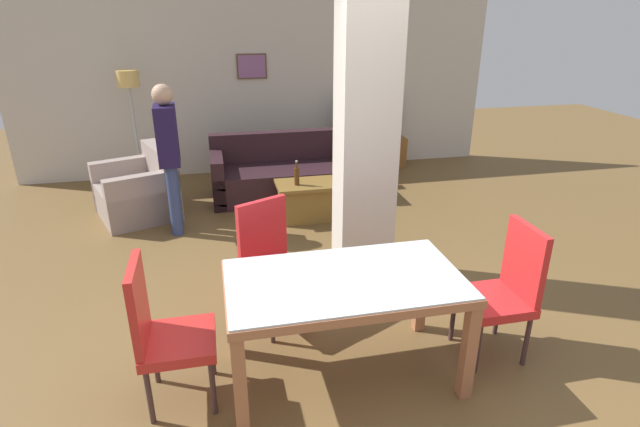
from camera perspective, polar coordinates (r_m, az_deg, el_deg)
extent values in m
plane|color=brown|center=(3.72, 2.61, -17.71)|extent=(18.00, 18.00, 0.00)
cube|color=beige|center=(7.82, -6.89, 14.58)|extent=(7.20, 0.06, 2.70)
cube|color=brown|center=(7.74, -7.81, 16.32)|extent=(0.44, 0.02, 0.36)
cube|color=#8C598C|center=(7.73, -7.80, 16.32)|extent=(0.40, 0.01, 0.32)
cube|color=beige|center=(4.43, 5.25, 8.68)|extent=(0.50, 0.39, 2.70)
cube|color=#A86745|center=(2.97, 4.90, -11.82)|extent=(1.56, 0.06, 0.06)
cube|color=#A86745|center=(3.64, 1.17, -4.82)|extent=(1.56, 0.06, 0.06)
cube|color=#A86745|center=(3.21, -10.38, -9.30)|extent=(0.06, 0.75, 0.06)
cube|color=#A86745|center=(3.55, 14.67, -6.40)|extent=(0.06, 0.75, 0.06)
cube|color=silver|center=(3.28, 2.84, -7.42)|extent=(1.54, 0.85, 0.01)
cube|color=#A86745|center=(3.12, -9.12, -18.92)|extent=(0.08, 0.08, 0.70)
cube|color=#A86745|center=(3.46, 16.61, -14.94)|extent=(0.08, 0.08, 0.70)
cube|color=#A86745|center=(3.74, -9.95, -11.18)|extent=(0.08, 0.08, 0.70)
cube|color=#A86745|center=(4.02, 11.45, -8.64)|extent=(0.08, 0.08, 0.70)
cube|color=red|center=(3.85, 19.13, -9.44)|extent=(0.46, 0.46, 0.07)
cube|color=red|center=(3.82, 22.35, -5.04)|extent=(0.05, 0.44, 0.54)
cylinder|color=#442D2C|center=(3.76, 17.59, -14.45)|extent=(0.04, 0.04, 0.41)
cylinder|color=#442D2C|center=(4.03, 14.96, -11.41)|extent=(0.04, 0.04, 0.41)
cylinder|color=#442D2C|center=(3.95, 22.53, -13.29)|extent=(0.04, 0.04, 0.41)
cylinder|color=#442D2C|center=(4.20, 19.66, -10.50)|extent=(0.04, 0.04, 0.41)
cube|color=red|center=(3.38, -15.84, -13.90)|extent=(0.46, 0.46, 0.07)
cube|color=red|center=(3.24, -20.07, -9.74)|extent=(0.05, 0.44, 0.54)
cylinder|color=#442D2C|center=(3.66, -12.26, -14.97)|extent=(0.04, 0.04, 0.41)
cylinder|color=#442D2C|center=(3.37, -12.13, -18.85)|extent=(0.04, 0.04, 0.41)
cylinder|color=#442D2C|center=(3.69, -18.36, -15.34)|extent=(0.04, 0.04, 0.41)
cylinder|color=#442D2C|center=(3.40, -18.90, -19.21)|extent=(0.04, 0.04, 0.41)
cube|color=red|center=(3.99, -4.84, -7.01)|extent=(0.62, 0.62, 0.07)
cube|color=red|center=(4.01, -6.63, -2.08)|extent=(0.41, 0.24, 0.54)
cylinder|color=#442D2C|center=(4.07, -0.96, -10.17)|extent=(0.04, 0.04, 0.41)
cylinder|color=#442D2C|center=(3.89, -5.48, -12.01)|extent=(0.04, 0.04, 0.41)
cylinder|color=#442D2C|center=(4.34, -4.06, -8.03)|extent=(0.04, 0.04, 0.41)
cylinder|color=#442D2C|center=(4.17, -8.41, -9.62)|extent=(0.04, 0.04, 0.41)
cube|color=black|center=(6.82, -3.93, 3.68)|extent=(1.97, 0.87, 0.42)
cube|color=black|center=(7.03, -4.45, 7.75)|extent=(1.97, 0.18, 0.41)
cube|color=black|center=(6.97, 3.42, 5.06)|extent=(0.16, 0.87, 0.64)
cube|color=black|center=(6.73, -11.59, 3.98)|extent=(0.16, 0.87, 0.64)
cube|color=#A08E86|center=(6.56, -20.18, 1.43)|extent=(1.13, 1.19, 0.40)
cube|color=#A08E86|center=(6.51, -17.82, 5.44)|extent=(0.50, 0.95, 0.43)
cube|color=#A08E86|center=(6.15, -19.41, 1.35)|extent=(0.85, 0.43, 0.64)
cube|color=#A08E86|center=(6.90, -21.13, 3.34)|extent=(0.85, 0.43, 0.64)
cube|color=brown|center=(5.99, -1.51, 3.32)|extent=(0.73, 0.50, 0.04)
cube|color=brown|center=(6.07, -1.49, 1.28)|extent=(0.65, 0.42, 0.42)
cylinder|color=#4C2D14|center=(5.89, -2.67, 4.24)|extent=(0.06, 0.06, 0.21)
cylinder|color=#4C2D14|center=(5.85, -2.70, 5.56)|extent=(0.02, 0.02, 0.07)
cylinder|color=#B7B7BC|center=(5.84, -2.71, 5.98)|extent=(0.03, 0.03, 0.01)
cube|color=brown|center=(8.12, 5.59, 6.93)|extent=(1.15, 0.40, 0.48)
cube|color=black|center=(8.05, 5.66, 8.69)|extent=(0.42, 0.25, 0.03)
cube|color=black|center=(7.99, 5.74, 10.81)|extent=(1.01, 0.17, 0.58)
cylinder|color=#B7B7BC|center=(7.73, -19.56, 3.11)|extent=(0.27, 0.27, 0.02)
cylinder|color=#B7B7BC|center=(7.54, -20.25, 8.17)|extent=(0.04, 0.04, 1.39)
cylinder|color=#E5BC66|center=(7.40, -21.11, 14.21)|extent=(0.30, 0.30, 0.22)
cylinder|color=navy|center=(5.96, -16.28, 1.96)|extent=(0.13, 0.13, 0.81)
cylinder|color=navy|center=(5.80, -16.30, 1.39)|extent=(0.13, 0.13, 0.81)
cube|color=#1F153F|center=(5.67, -17.08, 8.55)|extent=(0.23, 0.39, 0.64)
sphere|color=tan|center=(5.59, -17.59, 12.83)|extent=(0.22, 0.22, 0.22)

